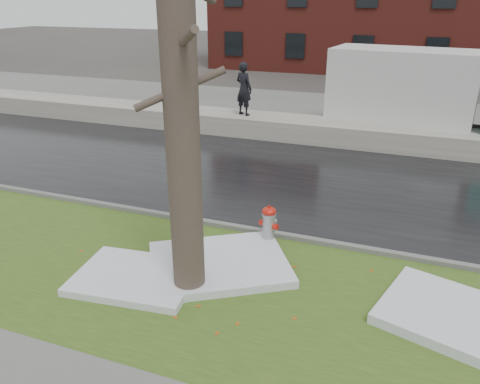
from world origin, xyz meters
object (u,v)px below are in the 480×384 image
(tree, at_px, (180,94))
(box_truck, at_px, (431,95))
(worker, at_px, (244,89))
(fire_hydrant, at_px, (269,224))

(tree, xyz_separation_m, box_truck, (3.90, 11.48, -1.85))
(box_truck, xyz_separation_m, worker, (-6.51, -1.43, 0.03))
(fire_hydrant, distance_m, box_truck, 9.97)
(fire_hydrant, relative_size, box_truck, 0.09)
(tree, height_order, box_truck, tree)
(box_truck, bearing_deg, tree, -101.51)
(fire_hydrant, relative_size, tree, 0.13)
(fire_hydrant, distance_m, worker, 8.78)
(fire_hydrant, relative_size, worker, 0.46)
(tree, distance_m, worker, 10.54)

